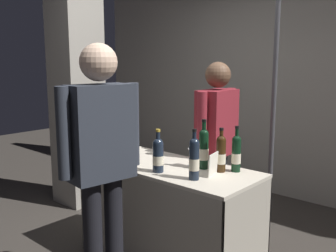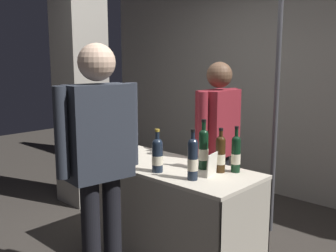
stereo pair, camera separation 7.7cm
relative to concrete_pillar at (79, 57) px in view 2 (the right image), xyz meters
name	(u,v)px [view 2 (the right image)]	position (x,y,z in m)	size (l,w,h in m)	color
back_partition	(294,78)	(1.63, 1.72, -0.23)	(5.80, 0.12, 2.74)	#9E998E
concrete_pillar	(79,57)	(0.00, 0.00, 0.00)	(0.44, 0.44, 3.21)	gray
tasting_table	(168,198)	(1.63, -0.35, -1.08)	(1.41, 0.61, 0.79)	beige
featured_wine_bottle	(203,148)	(1.89, -0.25, -0.66)	(0.07, 0.07, 0.36)	black
display_bottle_0	(236,153)	(2.10, -0.15, -0.68)	(0.07, 0.07, 0.33)	black
display_bottle_1	(220,153)	(2.03, -0.23, -0.68)	(0.07, 0.07, 0.32)	#38230F
display_bottle_2	(157,154)	(1.70, -0.53, -0.69)	(0.08, 0.08, 0.31)	#192333
display_bottle_3	(193,158)	(1.99, -0.50, -0.67)	(0.07, 0.07, 0.34)	#192333
wine_glass_near_vendor	(192,153)	(1.78, -0.25, -0.72)	(0.07, 0.07, 0.13)	silver
wine_glass_mid	(135,138)	(1.07, -0.18, -0.72)	(0.07, 0.07, 0.14)	silver
brochure_stand	(212,165)	(2.04, -0.34, -0.74)	(0.15, 0.01, 0.16)	silver
vendor_presenter	(218,138)	(1.69, 0.21, -0.68)	(0.24, 0.55, 1.56)	black
taster_foreground_right	(99,152)	(1.64, -0.99, -0.60)	(0.27, 0.56, 1.67)	black
booth_signpost	(278,74)	(1.94, 0.71, -0.16)	(0.54, 0.04, 2.35)	#47474C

